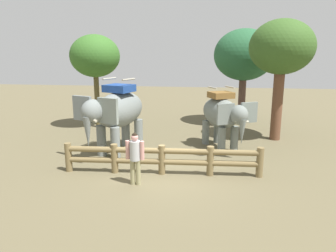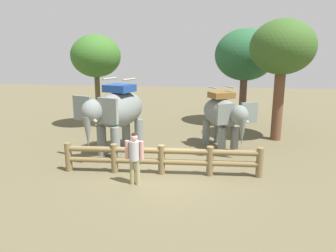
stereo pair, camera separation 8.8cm
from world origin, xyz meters
name	(u,v)px [view 2 (the right image)]	position (x,y,z in m)	size (l,w,h in m)	color
ground_plane	(162,172)	(0.00, 0.00, 0.00)	(60.00, 60.00, 0.00)	brown
log_fence	(162,157)	(0.00, -0.18, 0.61)	(6.98, 0.68, 1.05)	brown
elephant_near_left	(117,112)	(-2.28, 2.00, 1.78)	(2.62, 3.78, 3.17)	slate
elephant_center	(223,115)	(2.14, 3.22, 1.55)	(2.58, 3.23, 2.76)	slate
tourist_woman_in_black	(134,155)	(-0.70, -1.20, 1.00)	(0.61, 0.34, 1.73)	#989266
tree_far_left	(96,57)	(-4.86, 6.54, 4.00)	(2.75, 2.75, 5.21)	brown
tree_back_center	(245,55)	(3.39, 8.56, 4.06)	(3.48, 3.48, 5.58)	brown
tree_far_right	(282,49)	(4.80, 5.20, 4.37)	(3.01, 3.01, 5.75)	brown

